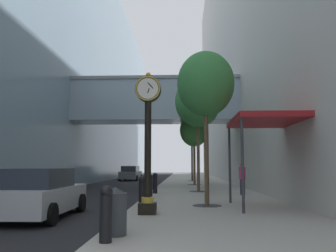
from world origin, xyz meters
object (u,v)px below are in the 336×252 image
at_px(street_tree_far, 192,133).
at_px(trash_bin, 115,210).
at_px(bollard_fourth, 150,186).
at_px(street_tree_mid_near, 198,102).
at_px(car_grey_near, 131,173).
at_px(bollard_third, 142,190).
at_px(car_silver_mid, 39,194).
at_px(bollard_fifth, 155,183).
at_px(street_tree_near, 206,85).
at_px(street_tree_mid_far, 194,130).
at_px(bollard_nearest, 106,212).
at_px(pedestrian_walking, 242,177).
at_px(street_clock, 148,135).

height_order(street_tree_far, trash_bin, street_tree_far).
bearing_deg(bollard_fourth, street_tree_mid_near, 61.73).
bearing_deg(street_tree_mid_near, car_grey_near, 109.97).
distance_m(bollard_third, car_silver_mid, 3.73).
relative_size(bollard_fifth, car_grey_near, 0.24).
height_order(street_tree_near, street_tree_mid_far, street_tree_near).
xyz_separation_m(bollard_nearest, bollard_third, (0.00, 6.29, 0.00)).
xyz_separation_m(bollard_fourth, car_silver_mid, (-3.05, -5.29, 0.04)).
bearing_deg(bollard_fifth, street_tree_mid_near, 30.12).
bearing_deg(car_grey_near, street_tree_near, -75.41).
bearing_deg(street_tree_mid_near, pedestrian_walking, -44.27).
height_order(bollard_fifth, car_grey_near, car_grey_near).
relative_size(bollard_nearest, bollard_third, 1.00).
bearing_deg(trash_bin, street_clock, 83.81).
relative_size(bollard_fourth, street_tree_mid_near, 0.16).
relative_size(bollard_fifth, trash_bin, 1.08).
distance_m(street_clock, street_tree_mid_near, 10.41).
bearing_deg(bollard_nearest, bollard_fifth, 90.00).
bearing_deg(street_tree_near, street_tree_far, 90.00).
bearing_deg(bollard_fourth, street_tree_near, -49.01).
xyz_separation_m(street_tree_mid_near, pedestrian_walking, (2.21, -2.16, -4.46)).
xyz_separation_m(street_tree_mid_near, trash_bin, (-2.42, -13.26, -4.82)).
relative_size(bollard_nearest, bollard_fourth, 1.00).
bearing_deg(bollard_fourth, street_tree_mid_far, 78.40).
distance_m(street_tree_far, car_silver_mid, 25.61).
distance_m(bollard_fourth, pedestrian_walking, 5.27).
height_order(bollard_fourth, pedestrian_walking, pedestrian_walking).
bearing_deg(car_silver_mid, trash_bin, -47.70).
distance_m(bollard_nearest, street_tree_far, 29.21).
bearing_deg(bollard_fourth, bollard_nearest, -90.00).
distance_m(bollard_fourth, trash_bin, 8.69).
distance_m(street_clock, pedestrian_walking, 8.90).
distance_m(bollard_third, street_tree_near, 4.80).
bearing_deg(street_tree_far, trash_bin, -94.92).
relative_size(bollard_nearest, car_grey_near, 0.24).
relative_size(bollard_nearest, trash_bin, 1.08).
distance_m(bollard_nearest, street_tree_mid_near, 15.00).
bearing_deg(car_silver_mid, pedestrian_walking, 44.93).
height_order(street_clock, street_tree_mid_near, street_tree_mid_near).
bearing_deg(bollard_third, pedestrian_walking, 49.94).
bearing_deg(car_grey_near, street_clock, -80.54).
relative_size(bollard_nearest, street_tree_mid_far, 0.20).
bearing_deg(bollard_fourth, street_clock, -85.45).
bearing_deg(bollard_third, car_silver_mid, -144.85).
bearing_deg(car_grey_near, street_tree_far, -29.74).
height_order(street_clock, car_silver_mid, street_clock).
relative_size(bollard_third, car_silver_mid, 0.25).
height_order(bollard_fourth, street_tree_mid_near, street_tree_mid_near).
height_order(bollard_third, car_grey_near, car_grey_near).
relative_size(street_tree_near, trash_bin, 5.75).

